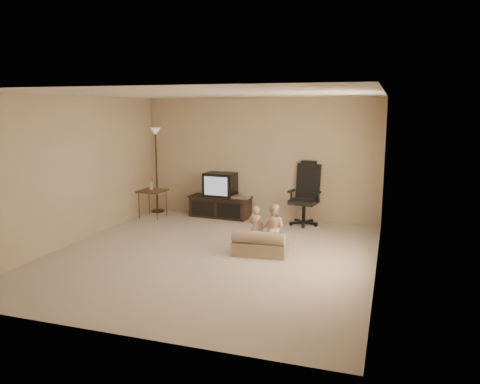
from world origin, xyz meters
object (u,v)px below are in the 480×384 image
object	(u,v)px
floor_lamp	(156,151)
office_chair	(305,202)
toddler_left	(256,228)
tv_stand	(220,199)
side_table	(152,191)
child_sofa	(260,245)
toddler_right	(273,228)

from	to	relation	value
floor_lamp	office_chair	bearing A→B (deg)	-2.07
floor_lamp	toddler_left	world-z (taller)	floor_lamp
tv_stand	floor_lamp	size ratio (longest dim) A/B	0.72
tv_stand	side_table	distance (m)	1.45
tv_stand	office_chair	world-z (taller)	office_chair
office_chair	child_sofa	bearing A→B (deg)	-89.29
child_sofa	toddler_right	xyz separation A→B (m)	(0.15, 0.23, 0.23)
child_sofa	office_chair	bearing A→B (deg)	77.79
tv_stand	toddler_right	distance (m)	2.61
office_chair	toddler_left	bearing A→B (deg)	-94.05
tv_stand	office_chair	xyz separation A→B (m)	(1.82, -0.06, 0.06)
office_chair	child_sofa	distance (m)	2.23
tv_stand	child_sofa	distance (m)	2.72
office_chair	side_table	world-z (taller)	office_chair
side_table	tv_stand	bearing A→B (deg)	17.24
toddler_right	toddler_left	bearing A→B (deg)	7.64
child_sofa	toddler_left	distance (m)	0.34
child_sofa	toddler_left	bearing A→B (deg)	114.61
child_sofa	toddler_right	distance (m)	0.36
tv_stand	toddler_left	distance (m)	2.43
tv_stand	office_chair	bearing A→B (deg)	1.95
toddler_right	tv_stand	bearing A→B (deg)	-41.13
office_chair	toddler_right	xyz separation A→B (m)	(-0.17, -1.96, -0.06)
tv_stand	toddler_left	xyz separation A→B (m)	(1.37, -2.01, -0.02)
tv_stand	toddler_right	world-z (taller)	tv_stand
side_table	toddler_left	world-z (taller)	side_table
tv_stand	child_sofa	xyz separation A→B (m)	(1.50, -2.25, -0.23)
child_sofa	toddler_left	size ratio (longest dim) A/B	1.18
toddler_right	side_table	bearing A→B (deg)	-18.23
side_table	toddler_left	bearing A→B (deg)	-29.95
office_chair	side_table	bearing A→B (deg)	-164.47
toddler_right	child_sofa	bearing A→B (deg)	66.03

